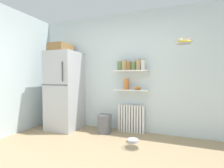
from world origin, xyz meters
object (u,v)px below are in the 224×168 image
shelf_bowl (138,88)px  vase (126,84)px  refrigerator (65,89)px  hanging_fruit_basket (184,41)px  storage_jar_1 (124,65)px  storage_jar_3 (134,66)px  storage_jar_5 (143,65)px  pet_food_bowl (133,141)px  storage_jar_2 (129,66)px  storage_jar_4 (138,64)px  radiator (131,118)px  storage_jar_0 (120,66)px  trash_bin (105,124)px

shelf_bowl → vase: bearing=180.0°
refrigerator → hanging_fruit_basket: bearing=-4.5°
hanging_fruit_basket → storage_jar_1: bearing=159.1°
storage_jar_3 → storage_jar_5: bearing=0.0°
vase → pet_food_bowl: size_ratio=1.10×
storage_jar_2 → hanging_fruit_basket: (1.05, -0.44, 0.34)m
storage_jar_2 → pet_food_bowl: (0.21, -0.49, -1.41)m
storage_jar_4 → refrigerator: bearing=-171.6°
storage_jar_3 → hanging_fruit_basket: bearing=-24.9°
radiator → storage_jar_0: size_ratio=2.93×
storage_jar_1 → pet_food_bowl: 1.54m
shelf_bowl → pet_food_bowl: size_ratio=0.69×
refrigerator → pet_food_bowl: bearing=-8.4°
refrigerator → storage_jar_0: 1.38m
refrigerator → pet_food_bowl: refrigerator is taller
storage_jar_1 → trash_bin: size_ratio=0.57×
shelf_bowl → storage_jar_5: bearing=0.0°
storage_jar_5 → shelf_bowl: (-0.11, -0.00, -0.49)m
radiator → storage_jar_1: (-0.15, -0.03, 1.15)m
trash_bin → storage_jar_1: bearing=27.7°
trash_bin → hanging_fruit_basket: size_ratio=1.38×
radiator → storage_jar_2: 1.14m
vase → trash_bin: size_ratio=0.59×
hanging_fruit_basket → radiator: bearing=154.8°
radiator → storage_jar_4: bearing=-11.3°
storage_jar_3 → hanging_fruit_basket: (0.95, -0.44, 0.35)m
radiator → storage_jar_2: size_ratio=3.18×
trash_bin → pet_food_bowl: 0.77m
storage_jar_1 → storage_jar_3: bearing=0.0°
storage_jar_3 → storage_jar_5: (0.20, 0.00, 0.02)m
refrigerator → pet_food_bowl: (1.67, -0.25, -0.90)m
storage_jar_1 → storage_jar_2: size_ratio=1.18×
storage_jar_2 → storage_jar_4: bearing=0.0°
radiator → shelf_bowl: size_ratio=4.12×
storage_jar_1 → storage_jar_2: bearing=-0.0°
storage_jar_2 → vase: (-0.06, 0.00, -0.39)m
vase → hanging_fruit_basket: hanging_fruit_basket is taller
shelf_bowl → trash_bin: shelf_bowl is taller
storage_jar_0 → storage_jar_5: storage_jar_5 is taller
refrigerator → storage_jar_3: refrigerator is taller
storage_jar_4 → trash_bin: size_ratio=0.60×
storage_jar_3 → storage_jar_4: size_ratio=0.79×
storage_jar_3 → trash_bin: (-0.58, -0.20, -1.24)m
storage_jar_2 → storage_jar_5: bearing=0.0°
storage_jar_1 → trash_bin: storage_jar_1 is taller
radiator → shelf_bowl: bearing=-12.3°
storage_jar_1 → radiator: bearing=11.3°
storage_jar_0 → storage_jar_2: bearing=0.0°
refrigerator → storage_jar_4: bearing=8.4°
vase → storage_jar_2: bearing=-0.0°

